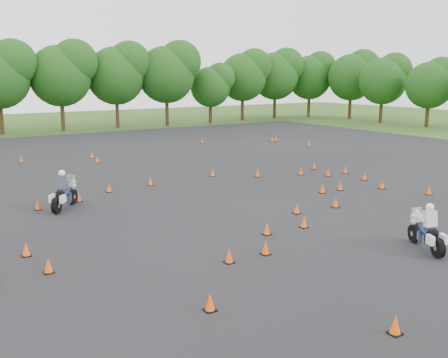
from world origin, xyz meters
TOP-DOWN VIEW (x-y plane):
  - ground at (0.00, 0.00)m, footprint 140.00×140.00m
  - asphalt_pad at (0.00, 6.00)m, footprint 62.00×62.00m
  - treeline at (5.34, 35.41)m, footprint 86.93×32.25m
  - traffic_cones at (0.12, 5.57)m, footprint 36.72×32.61m
  - rider_grey at (-6.55, 7.24)m, footprint 2.08×2.27m
  - rider_white at (2.40, -5.16)m, footprint 1.57×2.29m

SIDE VIEW (x-z plane):
  - ground at x=0.00m, z-range 0.00..0.00m
  - asphalt_pad at x=0.00m, z-range 0.01..0.01m
  - traffic_cones at x=0.12m, z-range 0.01..0.46m
  - rider_white at x=2.40m, z-range 0.00..1.71m
  - rider_grey at x=-6.55m, z-range 0.00..1.83m
  - treeline at x=5.34m, z-range -0.63..9.92m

